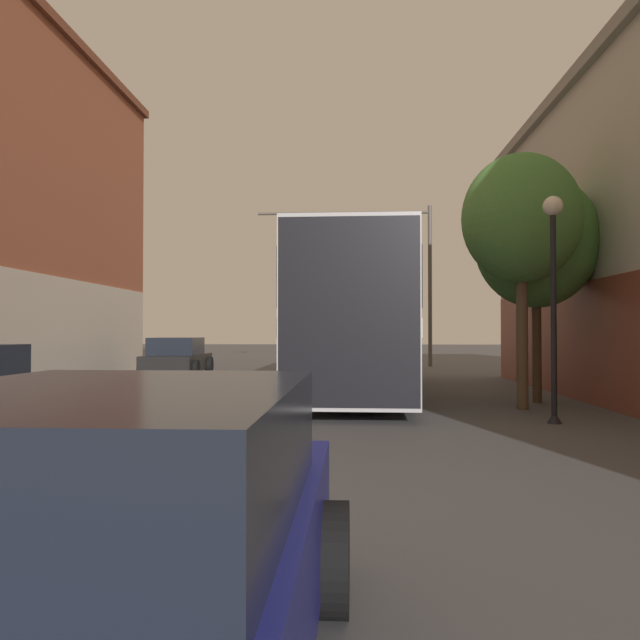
{
  "coord_description": "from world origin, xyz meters",
  "views": [
    {
      "loc": [
        2.31,
        2.2,
        1.57
      ],
      "look_at": [
        1.53,
        16.83,
        1.85
      ],
      "focal_mm": 35.0,
      "sensor_mm": 36.0,
      "label": 1
    }
  ],
  "objects_px": {
    "bus": "(354,315)",
    "parked_car_left_mid": "(177,358)",
    "traffic_signal_gantry": "(381,251)",
    "street_tree_near": "(521,220)",
    "hatchback_foreground": "(85,582)",
    "street_tree_far": "(536,241)",
    "street_lamp": "(553,283)"
  },
  "relations": [
    {
      "from": "bus",
      "to": "traffic_signal_gantry",
      "type": "xyz_separation_m",
      "value": [
        1.25,
        11.96,
        3.25
      ]
    },
    {
      "from": "street_tree_near",
      "to": "street_tree_far",
      "type": "xyz_separation_m",
      "value": [
        0.63,
        1.17,
        -0.29
      ]
    },
    {
      "from": "street_tree_near",
      "to": "traffic_signal_gantry",
      "type": "bearing_deg",
      "value": 97.88
    },
    {
      "from": "bus",
      "to": "parked_car_left_mid",
      "type": "height_order",
      "value": "bus"
    },
    {
      "from": "bus",
      "to": "street_tree_near",
      "type": "height_order",
      "value": "street_tree_near"
    },
    {
      "from": "hatchback_foreground",
      "to": "street_tree_near",
      "type": "height_order",
      "value": "street_tree_near"
    },
    {
      "from": "hatchback_foreground",
      "to": "traffic_signal_gantry",
      "type": "relative_size",
      "value": 0.51
    },
    {
      "from": "parked_car_left_mid",
      "to": "street_lamp",
      "type": "relative_size",
      "value": 1.02
    },
    {
      "from": "street_lamp",
      "to": "street_tree_far",
      "type": "relative_size",
      "value": 0.77
    },
    {
      "from": "hatchback_foreground",
      "to": "street_tree_far",
      "type": "distance_m",
      "value": 13.16
    },
    {
      "from": "hatchback_foreground",
      "to": "street_lamp",
      "type": "distance_m",
      "value": 9.84
    },
    {
      "from": "hatchback_foreground",
      "to": "parked_car_left_mid",
      "type": "height_order",
      "value": "parked_car_left_mid"
    },
    {
      "from": "bus",
      "to": "street_tree_near",
      "type": "bearing_deg",
      "value": -136.18
    },
    {
      "from": "parked_car_left_mid",
      "to": "traffic_signal_gantry",
      "type": "relative_size",
      "value": 0.5
    },
    {
      "from": "street_tree_near",
      "to": "parked_car_left_mid",
      "type": "bearing_deg",
      "value": 136.66
    },
    {
      "from": "traffic_signal_gantry",
      "to": "street_lamp",
      "type": "xyz_separation_m",
      "value": [
        2.16,
        -17.65,
        -2.85
      ]
    },
    {
      "from": "hatchback_foreground",
      "to": "street_tree_near",
      "type": "relative_size",
      "value": 0.78
    },
    {
      "from": "bus",
      "to": "hatchback_foreground",
      "type": "bearing_deg",
      "value": 176.9
    },
    {
      "from": "hatchback_foreground",
      "to": "street_tree_far",
      "type": "height_order",
      "value": "street_tree_far"
    },
    {
      "from": "hatchback_foreground",
      "to": "street_tree_near",
      "type": "distance_m",
      "value": 11.95
    },
    {
      "from": "traffic_signal_gantry",
      "to": "street_lamp",
      "type": "relative_size",
      "value": 2.04
    },
    {
      "from": "traffic_signal_gantry",
      "to": "street_tree_near",
      "type": "height_order",
      "value": "traffic_signal_gantry"
    },
    {
      "from": "bus",
      "to": "street_tree_near",
      "type": "distance_m",
      "value": 5.35
    },
    {
      "from": "hatchback_foreground",
      "to": "parked_car_left_mid",
      "type": "distance_m",
      "value": 20.54
    },
    {
      "from": "parked_car_left_mid",
      "to": "traffic_signal_gantry",
      "type": "bearing_deg",
      "value": -51.9
    },
    {
      "from": "bus",
      "to": "street_tree_near",
      "type": "xyz_separation_m",
      "value": [
        3.41,
        -3.68,
        1.86
      ]
    },
    {
      "from": "hatchback_foreground",
      "to": "traffic_signal_gantry",
      "type": "xyz_separation_m",
      "value": [
        2.27,
        26.26,
        4.62
      ]
    },
    {
      "from": "street_tree_near",
      "to": "street_tree_far",
      "type": "relative_size",
      "value": 1.03
    },
    {
      "from": "traffic_signal_gantry",
      "to": "street_tree_far",
      "type": "relative_size",
      "value": 1.57
    },
    {
      "from": "traffic_signal_gantry",
      "to": "parked_car_left_mid",
      "type": "bearing_deg",
      "value": -139.81
    },
    {
      "from": "parked_car_left_mid",
      "to": "street_tree_far",
      "type": "height_order",
      "value": "street_tree_far"
    },
    {
      "from": "bus",
      "to": "parked_car_left_mid",
      "type": "relative_size",
      "value": 3.09
    }
  ]
}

